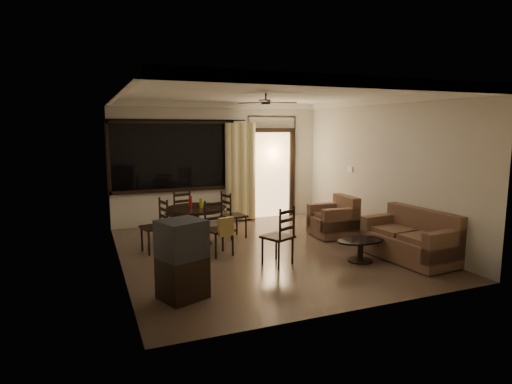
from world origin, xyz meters
name	(u,v)px	position (x,y,z in m)	size (l,w,h in m)	color
ground	(265,251)	(0.00, 0.00, 0.00)	(5.50, 5.50, 0.00)	#7F6651
room_shell	(259,145)	(0.59, 1.77, 1.83)	(5.50, 6.70, 5.50)	beige
dining_table	(196,215)	(-1.04, 0.91, 0.56)	(1.14, 1.14, 0.94)	black
dining_chair_west	(155,236)	(-1.85, 0.71, 0.28)	(0.51, 0.51, 0.95)	black
dining_chair_east	(234,224)	(-0.23, 1.10, 0.28)	(0.51, 0.51, 0.95)	black
dining_chair_south	(220,238)	(-0.84, 0.07, 0.31)	(0.51, 0.55, 0.95)	black
dining_chair_north	(179,222)	(-1.22, 1.67, 0.28)	(0.51, 0.51, 0.95)	black
tv_cabinet	(182,259)	(-1.85, -1.58, 0.52)	(0.69, 0.66, 1.04)	black
sofa	(412,240)	(2.11, -1.38, 0.33)	(0.96, 1.61, 0.83)	#462C20
armchair	(335,220)	(1.76, 0.46, 0.33)	(0.84, 0.84, 0.81)	#462C20
coffee_table	(361,247)	(1.24, -1.15, 0.25)	(0.85, 0.51, 0.37)	black
side_chair	(278,247)	(-0.11, -0.78, 0.29)	(0.57, 0.57, 0.97)	black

